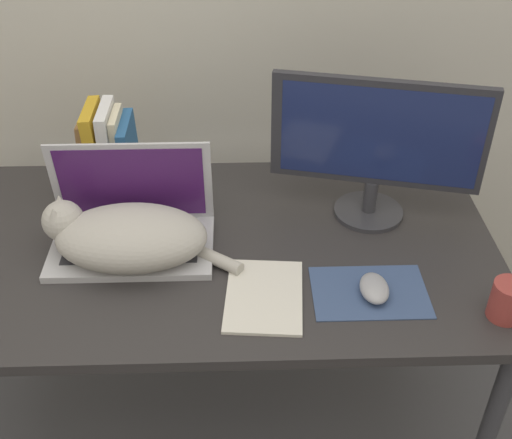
# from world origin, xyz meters

# --- Properties ---
(desk) EXTENTS (1.44, 0.77, 0.72)m
(desk) POSITION_xyz_m (0.00, 0.39, 0.65)
(desk) COLOR #2D2B2B
(desk) RESTS_ON ground_plane
(laptop) EXTENTS (0.40, 0.24, 0.25)m
(laptop) POSITION_xyz_m (-0.19, 0.40, 0.77)
(laptop) COLOR #B7B7BC
(laptop) RESTS_ON desk
(cat) EXTENTS (0.48, 0.22, 0.15)m
(cat) POSITION_xyz_m (-0.19, 0.33, 0.79)
(cat) COLOR #B2ADA3
(cat) RESTS_ON desk
(external_monitor) EXTENTS (0.52, 0.18, 0.38)m
(external_monitor) POSITION_xyz_m (0.42, 0.50, 0.93)
(external_monitor) COLOR #333338
(external_monitor) RESTS_ON desk
(mousepad) EXTENTS (0.26, 0.18, 0.00)m
(mousepad) POSITION_xyz_m (0.37, 0.19, 0.72)
(mousepad) COLOR #384C75
(mousepad) RESTS_ON desk
(computer_mouse) EXTENTS (0.07, 0.10, 0.04)m
(computer_mouse) POSITION_xyz_m (0.38, 0.19, 0.74)
(computer_mouse) COLOR #99999E
(computer_mouse) RESTS_ON mousepad
(book_row) EXTENTS (0.15, 0.17, 0.25)m
(book_row) POSITION_xyz_m (-0.27, 0.65, 0.84)
(book_row) COLOR olive
(book_row) RESTS_ON desk
(notepad) EXTENTS (0.19, 0.25, 0.01)m
(notepad) POSITION_xyz_m (0.13, 0.19, 0.73)
(notepad) COLOR silver
(notepad) RESTS_ON desk
(mug) EXTENTS (0.11, 0.07, 0.09)m
(mug) POSITION_xyz_m (0.65, 0.11, 0.77)
(mug) COLOR #993833
(mug) RESTS_ON desk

